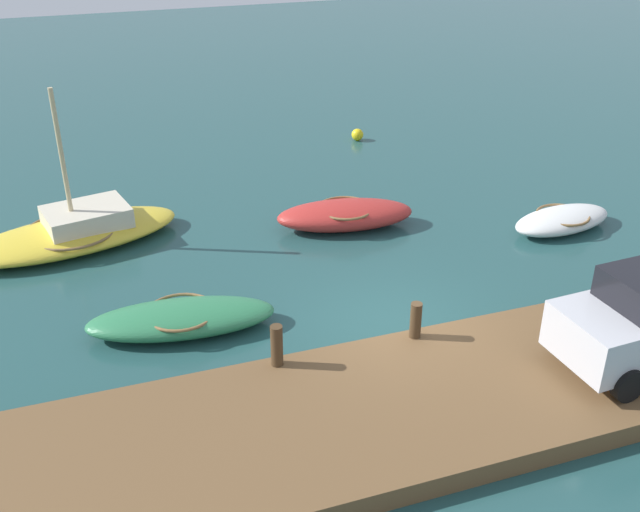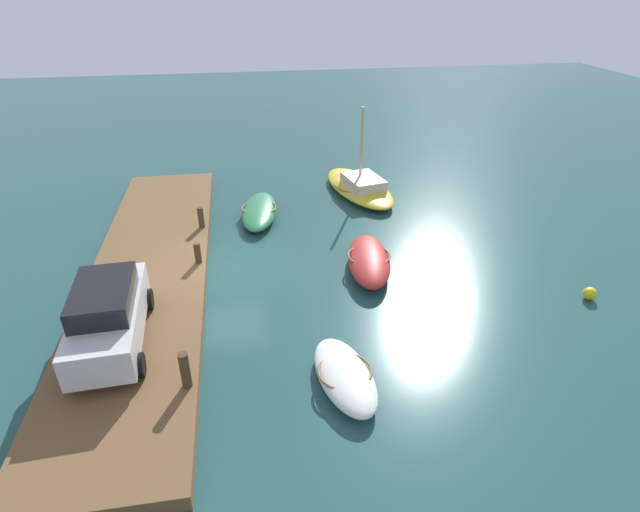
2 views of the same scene
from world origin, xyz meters
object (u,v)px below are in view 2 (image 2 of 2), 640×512
rowboat_green (259,211)px  mooring_post_mid_west (198,253)px  parked_car (108,315)px  mooring_post_mid_east (185,370)px  dinghy_white (345,375)px  marker_buoy (590,294)px  sailboat_yellow (360,186)px  rowboat_red (369,260)px  mooring_post_west (201,218)px

rowboat_green → mooring_post_mid_west: bearing=-20.8°
parked_car → mooring_post_mid_east: bearing=42.7°
dinghy_white → marker_buoy: bearing=98.1°
dinghy_white → parked_car: (-2.21, -6.09, 1.07)m
rowboat_green → marker_buoy: 13.16m
marker_buoy → rowboat_green: bearing=-128.2°
dinghy_white → mooring_post_mid_west: size_ratio=4.16×
sailboat_yellow → rowboat_red: 7.17m
rowboat_red → marker_buoy: rowboat_red is taller
dinghy_white → marker_buoy: size_ratio=7.48×
sailboat_yellow → parked_car: 14.09m
rowboat_red → rowboat_green: bearing=-135.0°
mooring_post_mid_east → rowboat_green: bearing=167.2°
rowboat_green → parked_car: (8.46, -4.49, 1.05)m
mooring_post_mid_west → dinghy_white: bearing=32.1°
mooring_post_west → parked_car: bearing=-16.7°
mooring_post_mid_east → sailboat_yellow: bearing=149.4°
mooring_post_west → mooring_post_mid_west: 2.88m
rowboat_green → dinghy_white: bearing=16.5°
rowboat_green → mooring_post_west: mooring_post_west is taller
rowboat_red → mooring_post_mid_east: size_ratio=3.89×
mooring_post_mid_west → mooring_post_mid_east: 6.19m
rowboat_red → mooring_post_west: (-3.67, -6.02, 0.45)m
sailboat_yellow → parked_car: (10.40, -9.46, 0.98)m
mooring_post_west → marker_buoy: 14.39m
mooring_post_mid_east → marker_buoy: mooring_post_mid_east is taller
sailboat_yellow → mooring_post_mid_west: size_ratio=7.71×
mooring_post_west → mooring_post_mid_west: size_ratio=1.11×
mooring_post_mid_east → rowboat_red: bearing=131.9°
sailboat_yellow → mooring_post_mid_west: bearing=-61.8°
dinghy_white → rowboat_green: (-10.67, -1.60, 0.02)m
rowboat_green → mooring_post_mid_west: 4.96m
sailboat_yellow → rowboat_red: sailboat_yellow is taller
mooring_post_mid_west → marker_buoy: (3.81, 12.73, -0.58)m
dinghy_white → mooring_post_west: 10.06m
dinghy_white → rowboat_red: bearing=151.8°
mooring_post_mid_west → parked_car: bearing=-27.0°
sailboat_yellow → rowboat_green: (1.94, -4.97, -0.07)m
mooring_post_west → marker_buoy: mooring_post_west is taller
sailboat_yellow → rowboat_red: (7.05, -1.33, 0.01)m
mooring_post_mid_west → parked_car: 4.67m
dinghy_white → mooring_post_west: bearing=-164.7°
rowboat_red → mooring_post_west: bearing=-111.9°
dinghy_white → mooring_post_mid_west: bearing=-155.9°
dinghy_white → mooring_post_mid_west: 7.50m
sailboat_yellow → mooring_post_west: sailboat_yellow is taller
mooring_post_mid_east → parked_car: parked_car is taller
rowboat_green → sailboat_yellow: bearing=119.3°
dinghy_white → marker_buoy: dinghy_white is taller
mooring_post_mid_west → marker_buoy: 13.30m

